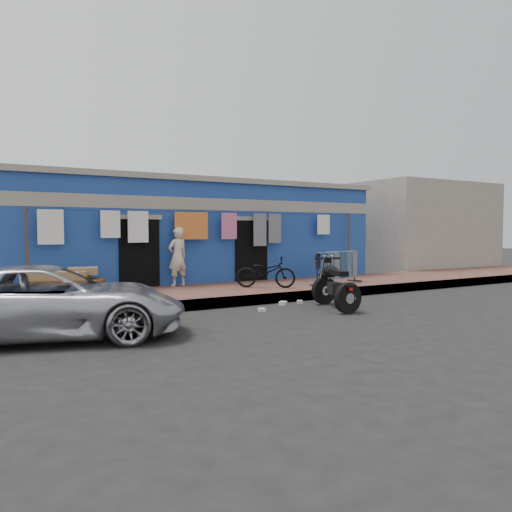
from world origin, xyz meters
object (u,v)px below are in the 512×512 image
Objects in this scene: bicycle at (266,269)px; jeans_rack at (337,267)px; car at (51,301)px; motorcycle at (335,284)px; seated_person at (178,257)px; charpoy at (66,282)px.

jeans_rack is at bearing -56.20° from bicycle.
motorcycle is at bearing -72.53° from car.
bicycle is at bearing 127.05° from seated_person.
car is at bearing -162.05° from motorcycle.
charpoy is 7.33m from jeans_rack.
seated_person is 1.02× the size of bicycle.
bicycle is at bearing -14.06° from charpoy.
jeans_rack is (8.09, 2.40, 0.10)m from car.
car reaches higher than jeans_rack.
bicycle is 5.04m from charpoy.
seated_person is at bearing 157.70° from jeans_rack.
bicycle reaches higher than motorcycle.
seated_person is 4.65m from motorcycle.
bicycle is 2.32m from jeans_rack.
bicycle is (5.77, 2.57, 0.13)m from car.
jeans_rack reaches higher than motorcycle.
car is 2.82× the size of bicycle.
car is 3.90m from charpoy.
bicycle reaches higher than car.
motorcycle is 6.41m from charpoy.
motorcycle is 3.07m from jeans_rack.
charpoy is at bearing 113.96° from bicycle.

